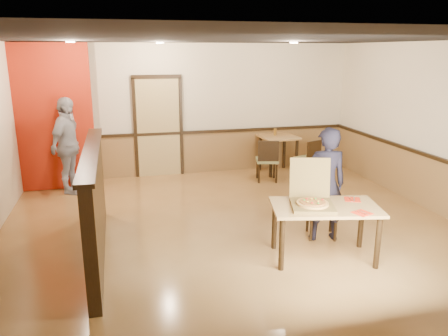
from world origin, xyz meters
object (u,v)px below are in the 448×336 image
Objects in this scene: main_table at (325,214)px; diner at (325,185)px; passerby at (68,146)px; condiment at (275,132)px; side_chair_left at (267,159)px; side_chair_right at (309,157)px; diner_chair at (321,205)px; pizza_box at (312,200)px; side_table at (278,144)px.

main_table is 0.91× the size of diner.
passerby reaches higher than diner.
diner is at bearing -108.10° from passerby.
main_table is 9.86× the size of condiment.
side_chair_left is 5.87× the size of condiment.
diner is (0.27, 0.56, 0.20)m from main_table.
side_chair_right is at bearing -54.05° from condiment.
pizza_box is (-0.48, -0.66, 0.34)m from diner_chair.
side_chair_right is 0.51× the size of diner.
passerby is at bearing 148.12° from pizza_box.
side_table is 5.45× the size of condiment.
diner is at bearing 76.08° from main_table.
condiment reaches higher than main_table.
passerby reaches higher than side_chair_left.
side_chair_left is at bearing 103.39° from diner_chair.
diner_chair is 0.46× the size of passerby.
pizza_box reaches higher than diner_chair.
condiment is at bearing 112.50° from side_table.
passerby is at bearing 9.49° from side_chair_left.
diner is 4.86m from passerby.
pizza_box is at bearing -105.03° from side_table.
pizza_box is at bearing 44.39° from side_chair_right.
side_chair_right is at bearing 81.81° from pizza_box.
condiment is (-0.04, 0.10, 0.26)m from side_table.
pizza_box is 4.94× the size of condiment.
main_table is at bearing -102.62° from side_table.
condiment is at bearing 97.11° from diner_chair.
main_table is 1.68× the size of side_chair_left.
passerby is (-4.83, 0.23, 0.45)m from side_chair_right.
passerby reaches higher than condiment.
diner reaches higher than pizza_box.
side_chair_right is 3.13m from diner.
side_chair_left is (0.45, 3.46, -0.14)m from main_table.
side_chair_left reaches higher than side_chair_right.
passerby is 2.45× the size of pizza_box.
side_table is 4.38m from passerby.
side_table is at bearing -67.50° from condiment.
main_table is 0.78m from diner_chair.
passerby is at bearing 157.70° from diner_chair.
diner is (-0.03, -0.14, 0.36)m from diner_chair.
main_table is 3.49m from side_chair_left.
main_table is 1.81× the size of side_table.
pizza_box is at bearing 56.47° from diner.
condiment is (-0.51, 0.71, 0.44)m from side_chair_right.
side_table is at bearing -93.25° from diner.
side_chair_left is at bearing 94.64° from main_table.
passerby is 4.90m from pizza_box.
diner_chair reaches higher than side_chair_right.
main_table is 0.82× the size of passerby.
passerby is at bearing -173.61° from condiment.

